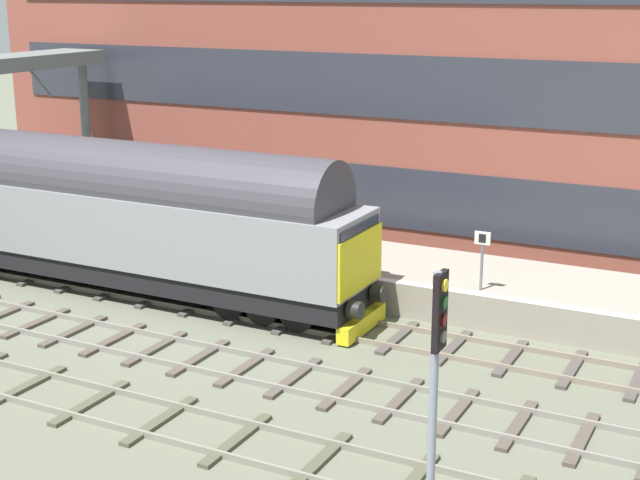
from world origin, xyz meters
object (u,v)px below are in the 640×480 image
(signal_post_near, at_px, (436,375))
(platform_number_sign, at_px, (482,251))
(waiting_passenger, at_px, (265,216))
(diesel_locomotive, at_px, (103,210))

(signal_post_near, height_order, platform_number_sign, signal_post_near)
(signal_post_near, height_order, waiting_passenger, signal_post_near)
(diesel_locomotive, bearing_deg, signal_post_near, -121.91)
(diesel_locomotive, height_order, platform_number_sign, diesel_locomotive)
(diesel_locomotive, distance_m, waiting_passenger, 5.06)
(platform_number_sign, bearing_deg, signal_post_near, -166.37)
(waiting_passenger, bearing_deg, signal_post_near, 106.49)
(diesel_locomotive, xyz_separation_m, waiting_passenger, (3.30, -3.81, -0.49))
(diesel_locomotive, relative_size, signal_post_near, 3.63)
(signal_post_near, xyz_separation_m, platform_number_sign, (10.82, 2.62, -1.06))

